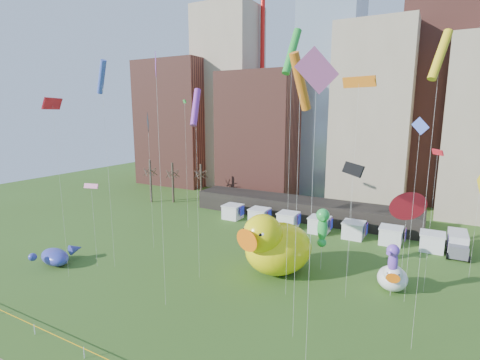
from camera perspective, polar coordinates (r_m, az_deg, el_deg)
The scene contains 27 objects.
skyline at distance 77.54m, azimuth 19.35°, elevation 12.79°, with size 101.00×23.00×68.00m.
pavilion at distance 62.64m, azimuth 9.61°, elevation -4.48°, with size 38.00×6.00×3.20m, color black.
vendor_tents at distance 55.84m, azimuth 12.44°, elevation -7.00°, with size 33.24×2.80×2.40m.
bare_trees at distance 73.40m, azimuth -10.39°, elevation -0.33°, with size 8.44×6.44×8.50m.
big_duck at distance 40.76m, azimuth 5.58°, elevation -10.24°, with size 9.17×10.34×7.25m.
small_duck at distance 40.78m, azimuth 22.96°, elevation -13.96°, with size 3.27×4.19×3.12m.
seahorse_green at distance 41.87m, azimuth 12.89°, elevation -6.88°, with size 1.80×2.09×7.27m.
seahorse_purple at distance 38.66m, azimuth 23.04°, elevation -11.42°, with size 1.56×1.75×5.37m.
whale_inflatable at distance 49.08m, azimuth -27.04°, elevation -10.66°, with size 5.19×6.12×2.10m.
box_truck at distance 54.66m, azimuth 31.14°, elevation -8.51°, with size 2.58×6.09×2.57m.
kite_0 at distance 41.62m, azimuth -27.51°, elevation 10.55°, with size 2.46×3.53×19.27m.
kite_1 at distance 23.21m, azimuth 12.00°, elevation 15.52°, with size 2.35×1.62×21.77m.
kite_2 at distance 47.05m, azimuth -14.34°, elevation 8.41°, with size 1.89×1.76×17.87m.
kite_3 at distance 33.85m, azimuth 8.20°, elevation 19.39°, with size 1.19×2.52×25.14m.
kite_4 at distance 45.17m, azimuth 33.74°, elevation -0.67°, with size 0.59×2.15×11.67m.
kite_5 at distance 35.42m, azimuth 26.48°, elevation 6.23°, with size 1.48×0.59×17.46m.
kite_6 at distance 26.70m, azimuth 9.52°, elevation 14.99°, with size 1.30×2.48×21.99m.
kite_7 at distance 32.04m, azimuth -13.13°, elevation 15.82°, with size 1.50×1.59×22.77m.
kite_8 at distance 40.20m, azimuth 24.92°, elevation -3.71°, with size 2.45×2.14×10.00m.
kite_9 at distance 43.99m, azimuth -22.47°, elevation -1.02°, with size 1.79×0.71×9.93m.
kite_10 at distance 34.53m, azimuth 17.39°, elevation 1.55°, with size 2.54×3.00×13.25m.
kite_11 at distance 54.61m, azimuth -8.75°, elevation 11.71°, with size 1.42×1.37×19.62m.
kite_12 at distance 28.28m, azimuth 29.06°, elevation 16.78°, with size 1.46×2.03×23.25m.
kite_13 at distance 42.35m, azimuth -21.02°, elevation 14.90°, with size 2.16×1.19×23.28m.
kite_14 at distance 40.22m, azimuth 18.28°, elevation 14.34°, with size 3.60×1.50×21.45m.
kite_15 at distance 37.14m, azimuth -7.04°, elevation 11.30°, with size 1.30×2.33×20.24m.
kite_16 at distance 38.68m, azimuth 28.74°, elevation 3.52°, with size 1.08×1.58×14.42m.
Camera 1 is at (15.45, -15.26, 17.90)m, focal length 27.00 mm.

